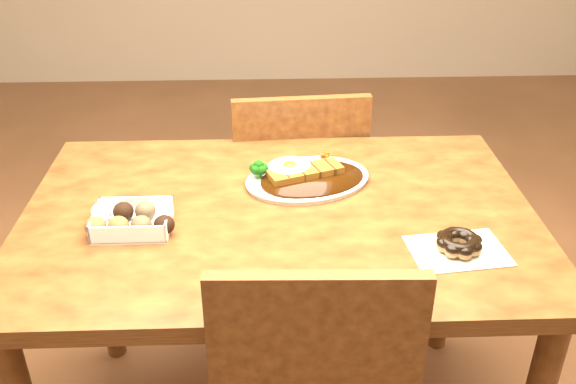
{
  "coord_description": "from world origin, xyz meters",
  "views": [
    {
      "loc": [
        -0.03,
        -1.29,
        1.53
      ],
      "look_at": [
        0.02,
        -0.02,
        0.81
      ],
      "focal_mm": 40.0,
      "sensor_mm": 36.0,
      "label": 1
    }
  ],
  "objects_px": {
    "donut_box": "(130,220)",
    "pon_de_ring": "(459,243)",
    "chair_far": "(296,196)",
    "katsu_curry_plate": "(305,176)",
    "table": "(279,245)"
  },
  "relations": [
    {
      "from": "chair_far",
      "to": "katsu_curry_plate",
      "type": "relative_size",
      "value": 2.4
    },
    {
      "from": "donut_box",
      "to": "pon_de_ring",
      "type": "distance_m",
      "value": 0.72
    },
    {
      "from": "chair_far",
      "to": "donut_box",
      "type": "height_order",
      "value": "chair_far"
    },
    {
      "from": "pon_de_ring",
      "to": "donut_box",
      "type": "bearing_deg",
      "value": 170.79
    },
    {
      "from": "table",
      "to": "katsu_curry_plate",
      "type": "height_order",
      "value": "katsu_curry_plate"
    },
    {
      "from": "donut_box",
      "to": "pon_de_ring",
      "type": "xyz_separation_m",
      "value": [
        0.71,
        -0.11,
        -0.0
      ]
    },
    {
      "from": "table",
      "to": "donut_box",
      "type": "height_order",
      "value": "donut_box"
    },
    {
      "from": "katsu_curry_plate",
      "to": "pon_de_ring",
      "type": "distance_m",
      "value": 0.44
    },
    {
      "from": "katsu_curry_plate",
      "to": "pon_de_ring",
      "type": "xyz_separation_m",
      "value": [
        0.3,
        -0.32,
        0.0
      ]
    },
    {
      "from": "chair_far",
      "to": "table",
      "type": "bearing_deg",
      "value": 78.63
    },
    {
      "from": "table",
      "to": "pon_de_ring",
      "type": "bearing_deg",
      "value": -25.79
    },
    {
      "from": "katsu_curry_plate",
      "to": "donut_box",
      "type": "height_order",
      "value": "katsu_curry_plate"
    },
    {
      "from": "pon_de_ring",
      "to": "katsu_curry_plate",
      "type": "bearing_deg",
      "value": 133.83
    },
    {
      "from": "donut_box",
      "to": "pon_de_ring",
      "type": "bearing_deg",
      "value": -9.21
    },
    {
      "from": "katsu_curry_plate",
      "to": "table",
      "type": "bearing_deg",
      "value": -117.11
    }
  ]
}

